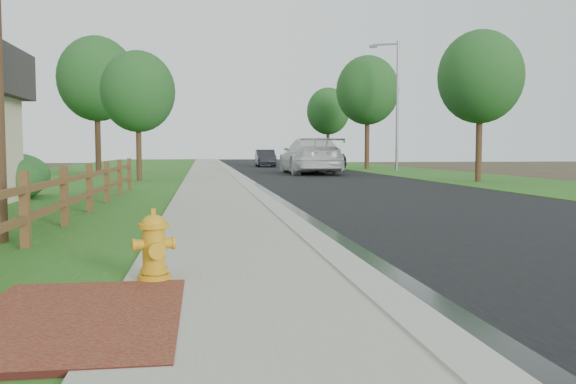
{
  "coord_description": "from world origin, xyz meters",
  "views": [
    {
      "loc": [
        -1.22,
        -5.81,
        1.39
      ],
      "look_at": [
        0.12,
        3.69,
        0.72
      ],
      "focal_mm": 38.0,
      "sensor_mm": 36.0,
      "label": 1
    }
  ],
  "objects": [
    {
      "name": "ground",
      "position": [
        0.0,
        0.0,
        0.0
      ],
      "size": [
        120.0,
        120.0,
        0.0
      ],
      "primitive_type": "plane",
      "color": "#33281C"
    },
    {
      "name": "road",
      "position": [
        4.6,
        35.0,
        0.01
      ],
      "size": [
        8.0,
        90.0,
        0.02
      ],
      "primitive_type": "cube",
      "color": "black",
      "rests_on": "ground"
    },
    {
      "name": "curb",
      "position": [
        0.4,
        35.0,
        0.06
      ],
      "size": [
        0.4,
        90.0,
        0.12
      ],
      "primitive_type": "cube",
      "color": "#98988A",
      "rests_on": "ground"
    },
    {
      "name": "wet_gutter",
      "position": [
        0.75,
        35.0,
        0.02
      ],
      "size": [
        0.5,
        90.0,
        0.0
      ],
      "primitive_type": "cube",
      "color": "black",
      "rests_on": "road"
    },
    {
      "name": "sidewalk",
      "position": [
        -0.9,
        35.0,
        0.05
      ],
      "size": [
        2.2,
        90.0,
        0.1
      ],
      "primitive_type": "cube",
      "color": "gray",
      "rests_on": "ground"
    },
    {
      "name": "grass_strip",
      "position": [
        -2.8,
        35.0,
        0.03
      ],
      "size": [
        1.6,
        90.0,
        0.06
      ],
      "primitive_type": "cube",
      "color": "#1C4F16",
      "rests_on": "ground"
    },
    {
      "name": "lawn_near",
      "position": [
        -8.0,
        35.0,
        0.02
      ],
      "size": [
        9.0,
        90.0,
        0.04
      ],
      "primitive_type": "cube",
      "color": "#1C4F16",
      "rests_on": "ground"
    },
    {
      "name": "verge_far",
      "position": [
        11.5,
        35.0,
        0.02
      ],
      "size": [
        6.0,
        90.0,
        0.04
      ],
      "primitive_type": "cube",
      "color": "#1C4F16",
      "rests_on": "ground"
    },
    {
      "name": "brick_patch",
      "position": [
        -2.2,
        -1.0,
        0.06
      ],
      "size": [
        1.6,
        2.4,
        0.11
      ],
      "primitive_type": "cube",
      "color": "maroon",
      "rests_on": "ground"
    },
    {
      "name": "ranch_fence",
      "position": [
        -3.6,
        6.4,
        0.62
      ],
      "size": [
        0.12,
        16.92,
        1.1
      ],
      "color": "#493218",
      "rests_on": "ground"
    },
    {
      "name": "fire_hydrant",
      "position": [
        -1.7,
        0.27,
        0.43
      ],
      "size": [
        0.47,
        0.38,
        0.71
      ],
      "color": "#C67C17",
      "rests_on": "sidewalk"
    },
    {
      "name": "white_suv",
      "position": [
        4.82,
        28.06,
        1.03
      ],
      "size": [
        2.84,
        6.94,
        2.01
      ],
      "primitive_type": "imported",
      "rotation": [
        0.0,
        0.0,
        3.15
      ],
      "color": "white",
      "rests_on": "road"
    },
    {
      "name": "dark_car_mid",
      "position": [
        6.53,
        32.64,
        0.81
      ],
      "size": [
        2.29,
        4.78,
        1.58
      ],
      "primitive_type": "imported",
      "rotation": [
        0.0,
        0.0,
        3.23
      ],
      "color": "black",
      "rests_on": "road"
    },
    {
      "name": "dark_car_far",
      "position": [
        3.77,
        42.43,
        0.7
      ],
      "size": [
        1.54,
        4.18,
        1.36
      ],
      "primitive_type": "imported",
      "rotation": [
        0.0,
        0.0,
        -0.02
      ],
      "color": "black",
      "rests_on": "road"
    },
    {
      "name": "streetlight",
      "position": [
        10.79,
        31.32,
        4.6
      ],
      "size": [
        1.79,
        0.85,
        8.13
      ],
      "color": "gray",
      "rests_on": "ground"
    },
    {
      "name": "shrub_c",
      "position": [
        -6.25,
        11.47,
        0.57
      ],
      "size": [
        1.73,
        1.73,
        1.14
      ],
      "primitive_type": "ellipsoid",
      "rotation": [
        0.0,
        0.0,
        -0.1
      ],
      "color": "#1A4A1D",
      "rests_on": "ground"
    },
    {
      "name": "shrub_d",
      "position": [
        -6.5,
        12.47,
        0.64
      ],
      "size": [
        2.29,
        2.29,
        1.29
      ],
      "primitive_type": "ellipsoid",
      "rotation": [
        0.0,
        0.0,
        -0.25
      ],
      "color": "#1A4A1D",
      "rests_on": "ground"
    },
    {
      "name": "tree_near_left",
      "position": [
        -3.9,
        21.01,
        3.85
      ],
      "size": [
        3.16,
        3.16,
        5.59
      ],
      "color": "#332014",
      "rests_on": "ground"
    },
    {
      "name": "tree_near_right",
      "position": [
        10.31,
        18.45,
        4.4
      ],
      "size": [
        3.53,
        3.53,
        6.36
      ],
      "color": "#332014",
      "rests_on": "ground"
    },
    {
      "name": "tree_mid_left",
      "position": [
        -7.0,
        29.63,
        5.31
      ],
      "size": [
        4.3,
        4.3,
        7.69
      ],
      "color": "#332014",
      "rests_on": "ground"
    },
    {
      "name": "tree_mid_right",
      "position": [
        10.18,
        35.53,
        5.47
      ],
      "size": [
        4.34,
        4.34,
        7.88
      ],
      "color": "#332014",
      "rests_on": "ground"
    },
    {
      "name": "tree_far_right",
      "position": [
        9.0,
        43.18,
        4.49
      ],
      "size": [
        3.49,
        3.49,
        6.43
      ],
      "color": "#332014",
      "rests_on": "ground"
    }
  ]
}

